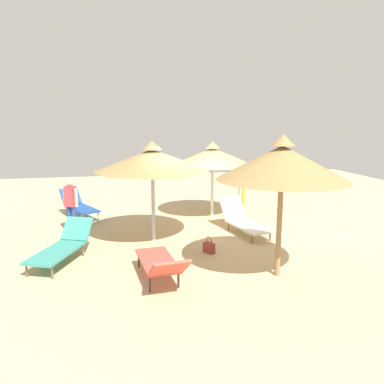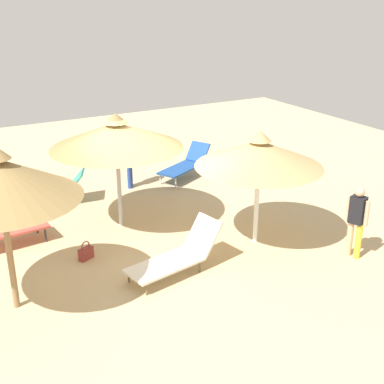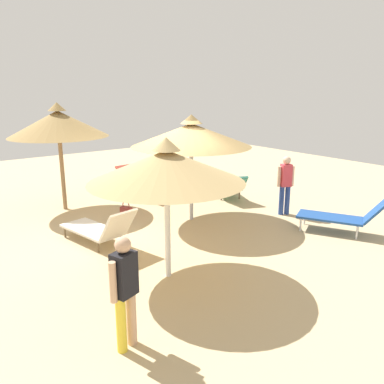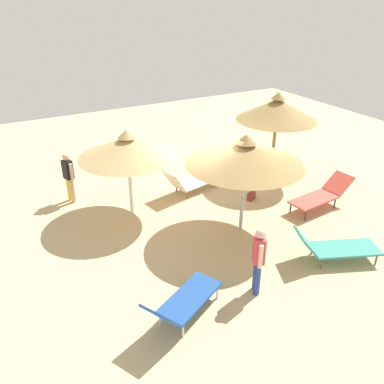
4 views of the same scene
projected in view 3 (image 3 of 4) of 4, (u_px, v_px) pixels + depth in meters
The scene contains 11 objects.
ground at pixel (157, 233), 9.25m from camera, with size 24.00×24.00×0.10m, color tan.
parasol_umbrella_edge at pixel (166, 166), 6.51m from camera, with size 2.65×2.65×2.48m.
parasol_umbrella_far_right at pixel (191, 135), 9.48m from camera, with size 2.94×2.94×2.64m.
parasol_umbrella_far_left at pixel (58, 124), 10.29m from camera, with size 2.59×2.59×2.89m.
lounge_chair_back at pixel (342, 216), 8.97m from camera, with size 1.94×1.41×0.87m.
lounge_chair_front at pixel (100, 228), 8.32m from camera, with size 2.04×1.04×0.92m.
lounge_chair_center at pixel (142, 182), 12.11m from camera, with size 2.14×0.85×0.83m.
lounge_chair_near_right at pixel (226, 184), 12.06m from camera, with size 2.08×1.40×0.81m.
person_standing_near_left at pixel (125, 287), 4.87m from camera, with size 0.30×0.46×1.53m.
person_standing_edge at pixel (285, 182), 10.20m from camera, with size 0.32×0.41×1.56m.
handbag at pixel (126, 211), 10.25m from camera, with size 0.34×0.26×0.40m.
Camera 3 is at (7.41, -4.61, 3.26)m, focal length 36.69 mm.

